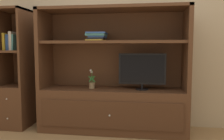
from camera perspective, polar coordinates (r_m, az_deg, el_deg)
The scene contains 7 objects.
painted_rear_wall at distance 3.32m, azimuth 1.00°, elevation 10.83°, with size 6.00×0.10×2.80m, color tan.
media_console at distance 3.02m, azimuth 0.16°, elevation -6.04°, with size 1.90×0.52×1.60m.
tv_monitor at distance 2.92m, azimuth 7.52°, elevation 0.00°, with size 0.60×0.16×0.46m.
potted_plant at distance 3.03m, azimuth -5.04°, elevation -3.35°, with size 0.10×0.09×0.25m.
magazine_stack at distance 2.99m, azimuth -3.84°, elevation 8.36°, with size 0.26×0.34×0.11m.
bookshelf_tall at distance 3.47m, azimuth -22.63°, elevation -3.97°, with size 0.40×0.49×1.62m.
upright_book_row at distance 3.45m, azimuth -24.03°, elevation 6.43°, with size 0.16×0.14×0.25m.
Camera 1 is at (0.41, -2.53, 1.08)m, focal length 36.69 mm.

